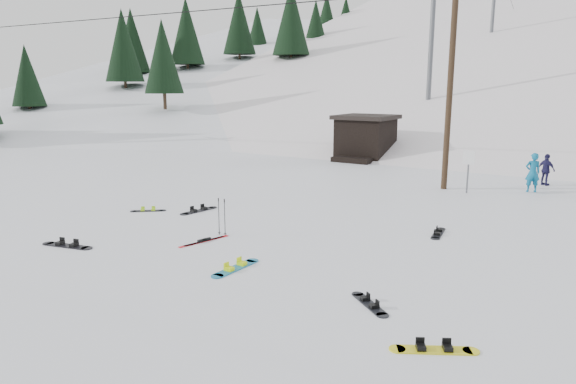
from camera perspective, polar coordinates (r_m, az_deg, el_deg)
The scene contains 20 objects.
ground at distance 12.91m, azimuth -10.14°, elevation -9.05°, with size 200.00×200.00×0.00m, color white.
ski_slope at distance 66.41m, azimuth 24.48°, elevation -3.76°, with size 60.00×75.00×45.00m, color white.
ridge_left at distance 73.68m, azimuth -5.16°, elevation -0.48°, with size 34.00×85.00×38.00m, color white.
treeline_left at distance 64.73m, azimuth -8.30°, elevation 7.60°, with size 20.00×64.00×10.00m, color black, non-canonical shape.
treeline_crest at distance 95.25m, azimuth 27.92°, elevation 7.66°, with size 50.00×6.00×10.00m, color black, non-canonical shape.
utility_pole at distance 23.64m, azimuth 17.59°, elevation 11.55°, with size 2.00×0.26×9.00m.
trail_sign at distance 23.19m, azimuth 19.41°, elevation 2.97°, with size 0.50×0.09×1.85m.
lift_hut at distance 32.72m, azimuth 8.58°, elevation 6.04°, with size 3.40×4.10×2.75m.
lift_tower_near at distance 40.82m, azimuth 15.65°, elevation 15.99°, with size 2.20×0.36×8.00m.
hero_snowboard at distance 13.17m, azimuth -5.84°, elevation -8.35°, with size 0.37×1.67×0.12m.
hero_skis at distance 15.48m, azimuth -9.30°, elevation -5.37°, with size 0.50×1.71×0.09m.
ski_poles at distance 15.92m, azimuth -7.37°, elevation -2.71°, with size 0.32×0.08×1.16m.
board_scatter_a at distance 16.16m, azimuth -23.33°, elevation -5.46°, with size 1.66×0.64×0.12m.
board_scatter_b at distance 19.21m, azimuth -9.87°, elevation -2.02°, with size 0.50×1.65×0.12m.
board_scatter_c at distance 19.62m, azimuth -15.28°, elevation -2.00°, with size 1.06×0.92×0.09m.
board_scatter_d at distance 11.22m, azimuth 9.04°, elevation -12.15°, with size 1.14×0.96×0.10m.
board_scatter_e at distance 9.70m, azimuth 15.92°, elevation -16.46°, with size 1.40×0.92×0.11m.
board_scatter_f at distance 16.74m, azimuth 16.35°, elevation -4.40°, with size 0.44×1.45×0.10m.
skier_teal at distance 24.59m, azimuth 25.54°, elevation 1.97°, with size 0.62×0.41×1.71m, color #0E6790.
skier_navy at distance 26.54m, azimuth 26.76°, elevation 2.23°, with size 0.86×0.36×1.47m, color #211D48.
Camera 1 is at (8.30, -8.78, 4.54)m, focal length 32.00 mm.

